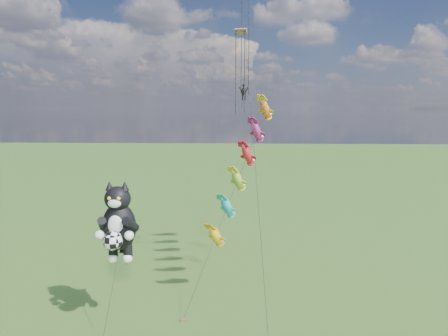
{
  "coord_description": "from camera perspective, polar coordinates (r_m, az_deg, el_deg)",
  "views": [
    {
      "loc": [
        14.52,
        -22.67,
        15.74
      ],
      "look_at": [
        13.01,
        11.35,
        10.37
      ],
      "focal_mm": 30.0,
      "sensor_mm": 36.0,
      "label": 1
    }
  ],
  "objects": [
    {
      "name": "parafoil_rig",
      "position": [
        35.03,
        3.13,
        14.2
      ],
      "size": [
        2.73,
        17.41,
        26.71
      ],
      "rotation": [
        0.0,
        0.0,
        0.18
      ],
      "color": "brown",
      "rests_on": "ground"
    },
    {
      "name": "fish_windsock_rig",
      "position": [
        33.79,
        2.85,
        -0.01
      ],
      "size": [
        8.08,
        13.88,
        18.66
      ],
      "rotation": [
        0.0,
        0.0,
        -0.2
      ],
      "color": "brown",
      "rests_on": "ground"
    },
    {
      "name": "cat_kite_rig",
      "position": [
        27.75,
        -15.82,
        -7.93
      ],
      "size": [
        2.72,
        4.28,
        10.77
      ],
      "rotation": [
        0.0,
        0.0,
        -0.19
      ],
      "color": "brown",
      "rests_on": "ground"
    }
  ]
}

